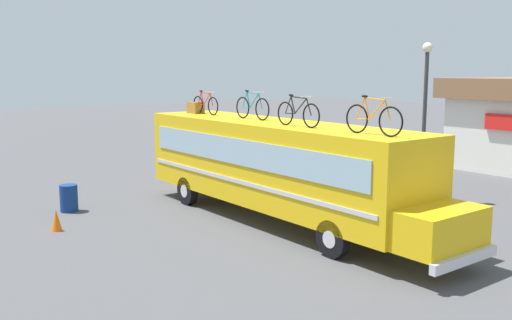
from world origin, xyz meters
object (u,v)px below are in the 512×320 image
Objects in this scene: rooftop_bicycle_3 at (298,113)px; street_lamp at (425,105)px; rooftop_bicycle_1 at (205,104)px; rooftop_bicycle_2 at (252,107)px; bus at (278,164)px; luggage_bag_1 at (196,108)px; traffic_cone at (56,220)px; rooftop_bicycle_4 at (373,119)px; trash_bin at (69,198)px.

street_lamp reaches higher than rooftop_bicycle_3.
rooftop_bicycle_2 reaches higher than rooftop_bicycle_1.
rooftop_bicycle_3 is (2.71, -0.42, -0.01)m from rooftop_bicycle_2.
bus is 2.21m from rooftop_bicycle_3.
rooftop_bicycle_3 reaches higher than luggage_bag_1.
traffic_cone is (-1.75, -5.89, -3.18)m from rooftop_bicycle_2.
rooftop_bicycle_1 reaches higher than luggage_bag_1.
street_lamp is at bearing 46.39° from luggage_bag_1.
rooftop_bicycle_3 is 0.99× the size of rooftop_bicycle_4.
rooftop_bicycle_4 is at bearing 1.12° from rooftop_bicycle_3.
street_lamp is at bearing 116.31° from rooftop_bicycle_4.
rooftop_bicycle_2 reaches higher than luggage_bag_1.
trash_bin is at bearing 152.41° from traffic_cone.
rooftop_bicycle_2 is at bearing 171.12° from rooftop_bicycle_3.
traffic_cone is at bearing -117.60° from bus.
traffic_cone is at bearing -80.69° from rooftop_bicycle_1.
rooftop_bicycle_3 is 6.33m from street_lamp.
bus is at bearing 1.03° from luggage_bag_1.
rooftop_bicycle_4 is at bearing -5.06° from bus.
rooftop_bicycle_2 reaches higher than traffic_cone.
rooftop_bicycle_1 reaches higher than bus.
trash_bin is (-1.15, -4.70, -3.02)m from rooftop_bicycle_1.
rooftop_bicycle_4 reaches higher than rooftop_bicycle_3.
trash_bin is 12.71m from street_lamp.
traffic_cone is 12.86m from street_lamp.
trash_bin is at bearing -120.04° from street_lamp.
luggage_bag_1 is at bearing 176.89° from rooftop_bicycle_3.
rooftop_bicycle_1 is at bearing 0.37° from luggage_bag_1.
traffic_cone is 0.11× the size of street_lamp.
rooftop_bicycle_4 is 9.60m from traffic_cone.
rooftop_bicycle_1 is at bearing 99.31° from traffic_cone.
rooftop_bicycle_4 is 6.99m from street_lamp.
street_lamp is at bearing 70.92° from traffic_cone.
trash_bin reaches higher than traffic_cone.
rooftop_bicycle_3 is at bearing 50.78° from traffic_cone.
bus is 4.94m from luggage_bag_1.
bus reaches higher than traffic_cone.
bus is at bearing 42.74° from trash_bin.
rooftop_bicycle_1 is (-4.03, -0.08, 1.66)m from bus.
rooftop_bicycle_4 is 10.72m from trash_bin.
luggage_bag_1 is at bearing 105.65° from traffic_cone.
trash_bin is at bearing -137.26° from bus.
rooftop_bicycle_2 is at bearing 179.66° from bus.
rooftop_bicycle_2 is (3.38, 0.09, 0.18)m from luggage_bag_1.
rooftop_bicycle_2 is 5.43m from rooftop_bicycle_4.
trash_bin is (-5.18, -4.78, -1.36)m from bus.
street_lamp reaches higher than luggage_bag_1.
rooftop_bicycle_2 is at bearing 176.09° from rooftop_bicycle_4.
luggage_bag_1 is at bearing -133.61° from street_lamp.
bus is at bearing 174.94° from rooftop_bicycle_4.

